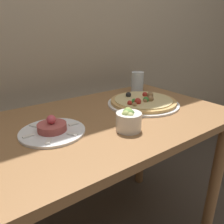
# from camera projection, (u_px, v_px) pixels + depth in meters

# --- Properties ---
(back_wall) EXTENTS (8.00, 0.05, 2.60)m
(back_wall) POSITION_uv_depth(u_px,v_px,m) (51.00, 1.00, 1.16)
(back_wall) COLOR tan
(back_wall) RESTS_ON ground_plane
(dining_table) EXTENTS (1.20, 0.71, 0.79)m
(dining_table) POSITION_uv_depth(u_px,v_px,m) (103.00, 142.00, 1.03)
(dining_table) COLOR olive
(dining_table) RESTS_ON ground_plane
(pizza_plate) EXTENTS (0.37, 0.37, 0.06)m
(pizza_plate) POSITION_uv_depth(u_px,v_px,m) (143.00, 102.00, 1.15)
(pizza_plate) COLOR white
(pizza_plate) RESTS_ON dining_table
(tartare_plate) EXTENTS (0.25, 0.25, 0.07)m
(tartare_plate) POSITION_uv_depth(u_px,v_px,m) (52.00, 130.00, 0.84)
(tartare_plate) COLOR white
(tartare_plate) RESTS_ON dining_table
(small_bowl) EXTENTS (0.10, 0.10, 0.09)m
(small_bowl) POSITION_uv_depth(u_px,v_px,m) (129.00, 119.00, 0.85)
(small_bowl) COLOR silver
(small_bowl) RESTS_ON dining_table
(drinking_glass) EXTENTS (0.08, 0.08, 0.13)m
(drinking_glass) POSITION_uv_depth(u_px,v_px,m) (137.00, 82.00, 1.37)
(drinking_glass) COLOR silver
(drinking_glass) RESTS_ON dining_table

